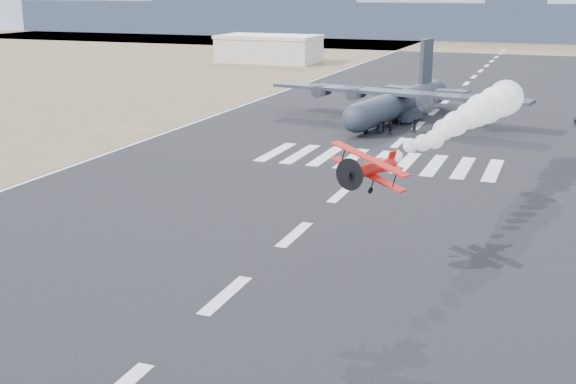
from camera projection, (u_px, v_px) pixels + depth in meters
The scene contains 18 objects.
scrub_far at pixel (511, 44), 239.66m from camera, with size 500.00×80.00×0.00m, color brown.
runway_markings at pixel (399, 143), 86.95m from camera, with size 60.00×260.00×0.01m, color silver, non-canonical shape.
ridge_seg_a at pixel (78, 14), 332.02m from camera, with size 150.00×50.00×13.00m, color #838FA7.
ridge_seg_b at pixel (203, 13), 309.35m from camera, with size 150.00×50.00×15.00m, color #838FA7.
ridge_seg_c at pixel (349, 13), 286.69m from camera, with size 150.00×50.00×17.00m, color #838FA7.
ridge_seg_d at pixel (519, 20), 264.84m from camera, with size 150.00×50.00×13.00m, color #838FA7.
hangar_left at pixel (269, 48), 180.29m from camera, with size 24.50×14.50×6.70m.
aerobatic_biplane at pixel (370, 168), 45.51m from camera, with size 5.58×5.19×2.82m.
smoke_trail at pixel (487, 107), 67.51m from camera, with size 7.15×32.35×3.56m.
transport_aircraft at pixel (399, 101), 100.84m from camera, with size 37.06×30.38×10.71m.
crew_a at pixel (350, 116), 100.03m from camera, with size 0.68×0.56×1.86m, color black.
crew_b at pixel (414, 126), 92.61m from camera, with size 0.88×0.54×1.81m, color black.
crew_c at pixel (399, 119), 97.66m from camera, with size 1.20×0.56×1.86m, color black.
crew_d at pixel (383, 125), 93.33m from camera, with size 1.05×0.54×1.80m, color black.
crew_e at pixel (380, 126), 92.25m from camera, with size 0.91×0.56×1.86m, color black.
crew_f at pixel (390, 128), 91.49m from camera, with size 1.58×0.51×1.70m, color black.
crew_g at pixel (455, 124), 94.39m from camera, with size 0.61×0.50×1.68m, color black.
crew_h at pixel (379, 124), 94.28m from camera, with size 0.87×0.54×1.79m, color black.
Camera 1 is at (18.03, -24.42, 17.99)m, focal length 45.00 mm.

